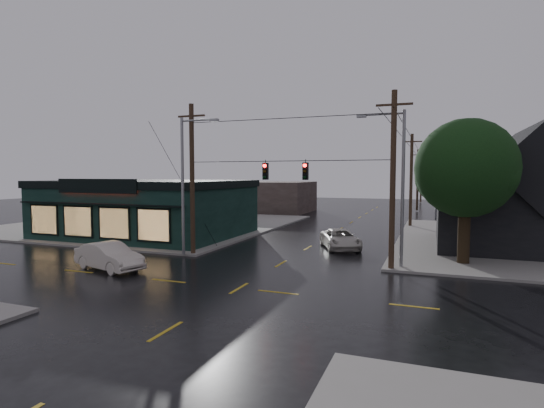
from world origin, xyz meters
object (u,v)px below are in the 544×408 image
at_px(corner_tree, 466,169).
at_px(suv_silver, 340,239).
at_px(utility_pole_nw, 193,255).
at_px(utility_pole_ne, 391,271).
at_px(sedan_cream, 109,256).

relative_size(corner_tree, suv_silver, 1.70).
distance_m(corner_tree, utility_pole_nw, 18.16).
bearing_deg(suv_silver, corner_tree, -45.10).
bearing_deg(utility_pole_ne, sedan_cream, -160.01).
xyz_separation_m(corner_tree, utility_pole_ne, (-3.93, -3.05, -5.82)).
xyz_separation_m(utility_pole_nw, sedan_cream, (-2.19, -5.53, 0.78)).
height_order(sedan_cream, suv_silver, sedan_cream).
bearing_deg(sedan_cream, corner_tree, -50.25).
height_order(utility_pole_ne, sedan_cream, utility_pole_ne).
relative_size(utility_pole_nw, utility_pole_ne, 1.00).
distance_m(utility_pole_ne, sedan_cream, 16.19).
relative_size(utility_pole_ne, suv_silver, 1.99).
height_order(corner_tree, sedan_cream, corner_tree).
distance_m(corner_tree, suv_silver, 10.08).
distance_m(corner_tree, sedan_cream, 21.56).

